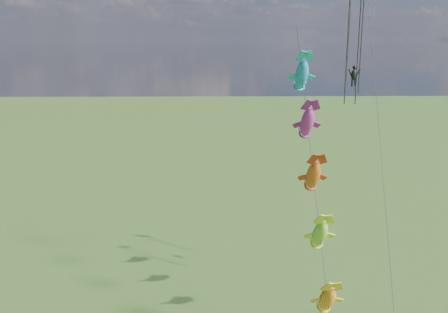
{
  "coord_description": "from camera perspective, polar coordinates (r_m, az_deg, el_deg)",
  "views": [
    {
      "loc": [
        9.16,
        -23.72,
        19.16
      ],
      "look_at": [
        9.81,
        7.05,
        11.96
      ],
      "focal_mm": 40.0,
      "sensor_mm": 36.0,
      "label": 1
    }
  ],
  "objects": [
    {
      "name": "fish_windsock_rig",
      "position": [
        30.01,
        10.18,
        -2.17
      ],
      "size": [
        1.11,
        15.97,
        20.19
      ],
      "rotation": [
        0.0,
        0.0,
        0.35
      ],
      "color": "brown",
      "rests_on": "ground"
    },
    {
      "name": "parafoil_rig",
      "position": [
        34.42,
        14.94,
        11.63
      ],
      "size": [
        2.14,
        17.57,
        26.87
      ],
      "rotation": [
        0.0,
        0.0,
        0.02
      ],
      "color": "brown",
      "rests_on": "ground"
    }
  ]
}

